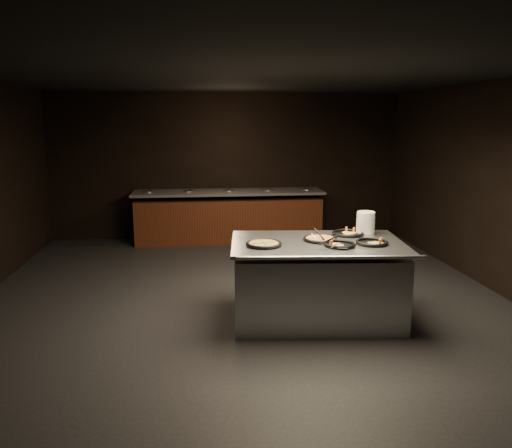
# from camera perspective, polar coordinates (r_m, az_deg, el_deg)

# --- Properties ---
(room) EXTENTS (7.02, 8.02, 2.92)m
(room) POSITION_cam_1_polar(r_m,az_deg,el_deg) (6.18, -1.25, 3.45)
(room) COLOR black
(room) RESTS_ON ground
(salad_bar) EXTENTS (3.70, 0.83, 1.18)m
(salad_bar) POSITION_cam_1_polar(r_m,az_deg,el_deg) (9.85, -3.12, 0.53)
(salad_bar) COLOR #5A2D15
(salad_bar) RESTS_ON ground
(serving_counter) EXTENTS (2.10, 1.45, 0.96)m
(serving_counter) POSITION_cam_1_polar(r_m,az_deg,el_deg) (5.99, 6.92, -6.68)
(serving_counter) COLOR silver
(serving_counter) RESTS_ON ground
(plate_stack) EXTENTS (0.23, 0.23, 0.27)m
(plate_stack) POSITION_cam_1_polar(r_m,az_deg,el_deg) (6.36, 12.42, 0.13)
(plate_stack) COLOR silver
(plate_stack) RESTS_ON serving_counter
(pan_veggie_whole) EXTENTS (0.41, 0.41, 0.04)m
(pan_veggie_whole) POSITION_cam_1_polar(r_m,az_deg,el_deg) (5.63, 0.90, -2.28)
(pan_veggie_whole) COLOR black
(pan_veggie_whole) RESTS_ON serving_counter
(pan_cheese_whole) EXTENTS (0.40, 0.40, 0.04)m
(pan_cheese_whole) POSITION_cam_1_polar(r_m,az_deg,el_deg) (5.91, 7.35, -1.69)
(pan_cheese_whole) COLOR black
(pan_cheese_whole) RESTS_ON serving_counter
(pan_cheese_slices_a) EXTENTS (0.39, 0.39, 0.04)m
(pan_cheese_slices_a) POSITION_cam_1_polar(r_m,az_deg,el_deg) (6.26, 10.44, -1.05)
(pan_cheese_slices_a) COLOR black
(pan_cheese_slices_a) RESTS_ON serving_counter
(pan_cheese_slices_b) EXTENTS (0.36, 0.36, 0.04)m
(pan_cheese_slices_b) POSITION_cam_1_polar(r_m,az_deg,el_deg) (5.68, 9.54, -2.31)
(pan_cheese_slices_b) COLOR black
(pan_cheese_slices_b) RESTS_ON serving_counter
(pan_veggie_slices) EXTENTS (0.37, 0.37, 0.04)m
(pan_veggie_slices) POSITION_cam_1_polar(r_m,az_deg,el_deg) (5.85, 13.10, -2.05)
(pan_veggie_slices) COLOR black
(pan_veggie_slices) RESTS_ON serving_counter
(server_left) EXTENTS (0.22, 0.26, 0.15)m
(server_left) POSITION_cam_1_polar(r_m,az_deg,el_deg) (5.86, 6.88, -1.31)
(server_left) COLOR silver
(server_left) RESTS_ON serving_counter
(server_right) EXTENTS (0.31, 0.12, 0.15)m
(server_right) POSITION_cam_1_polar(r_m,az_deg,el_deg) (5.52, 8.73, -2.12)
(server_right) COLOR silver
(server_right) RESTS_ON serving_counter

